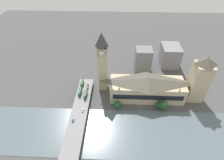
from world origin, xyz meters
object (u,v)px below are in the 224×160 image
Objects in this scene: double_decker_bus_mid at (86,94)px; car_southbound_tail at (73,121)px; victoria_tower at (199,79)px; car_northbound_lead at (87,89)px; parliament_hall at (147,88)px; car_southbound_lead at (88,85)px; double_decker_bus_lead at (80,92)px; road_bridge at (76,128)px; double_decker_bus_rear at (82,83)px; car_northbound_mid at (83,110)px; clock_tower at (102,61)px.

car_southbound_tail is (-34.08, 7.06, -2.08)m from double_decker_bus_mid.
victoria_tower is 12.40× the size of car_northbound_lead.
car_southbound_lead is (8.03, 67.90, -6.43)m from parliament_hall.
car_southbound_lead is 51.46m from car_southbound_tail.
double_decker_bus_lead is 10.22m from car_northbound_lead.
double_decker_bus_mid is at bearing -4.48° from road_bridge.
car_southbound_lead is (12.96, -6.96, -2.05)m from double_decker_bus_lead.
car_northbound_lead is (51.55, -3.60, 1.93)m from road_bridge.
double_decker_bus_rear is at bearing -0.15° from car_southbound_tail.
double_decker_bus_lead is at bearing 60.44° from double_decker_bus_mid.
parliament_hall reaches higher than road_bridge.
car_northbound_mid is (19.68, -3.59, 1.94)m from road_bridge.
car_northbound_mid is at bearing -179.41° from car_southbound_lead.
car_southbound_tail is at bearing 168.30° from double_decker_bus_mid.
clock_tower is 7.15× the size of double_decker_bus_rear.
road_bridge is at bearing 176.01° from car_northbound_lead.
victoria_tower reaches higher than double_decker_bus_mid.
victoria_tower is at bearing -97.01° from clock_tower.
victoria_tower is 5.22× the size of double_decker_bus_lead.
double_decker_bus_rear is at bearing 85.72° from victoria_tower.
parliament_hall is 68.62m from double_decker_bus_mid.
clock_tower is 0.51× the size of road_bridge.
clock_tower reaches higher than road_bridge.
car_northbound_lead is at bearing 121.60° from clock_tower.
double_decker_bus_rear reaches higher than car_southbound_lead.
clock_tower is (12.76, 49.83, 25.11)m from parliament_hall.
clock_tower reaches higher than car_northbound_mid.
road_bridge is at bearing 124.93° from parliament_hall.
road_bridge is 57.81m from car_southbound_lead.
car_southbound_lead is at bearing 3.66° from car_northbound_lead.
double_decker_bus_mid is at bearing 177.86° from car_northbound_lead.
car_southbound_lead is at bearing 86.24° from victoria_tower.
double_decker_bus_mid is at bearing 140.11° from clock_tower.
road_bridge is 31.71× the size of car_southbound_tail.
double_decker_bus_lead is (-17.69, 25.03, -29.49)m from clock_tower.
victoria_tower reaches higher than double_decker_bus_lead.
car_northbound_lead is (10.75, -0.40, -2.02)m from double_decker_bus_mid.
victoria_tower reaches higher than double_decker_bus_rear.
car_southbound_tail is (-44.83, 7.46, -0.06)m from car_northbound_lead.
car_southbound_tail is (6.71, 3.86, 1.87)m from road_bridge.
car_northbound_mid is (-25.05, -7.35, -2.01)m from double_decker_bus_lead.
double_decker_bus_lead reaches higher than road_bridge.
parliament_hall reaches higher than car_northbound_lead.
parliament_hall reaches higher than double_decker_bus_rear.
parliament_hall is 87.13m from road_bridge.
parliament_hall is 17.48× the size of car_northbound_lead.
double_decker_bus_rear is (59.32, 3.72, 3.90)m from road_bridge.
car_southbound_tail is at bearing 179.85° from double_decker_bus_rear.
double_decker_bus_mid is 19.78m from double_decker_bus_rear.
clock_tower is 15.16× the size of car_southbound_lead.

